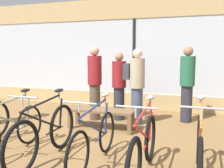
# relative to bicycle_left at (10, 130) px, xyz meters

# --- Properties ---
(ground_plane) EXTENTS (24.00, 24.00, 0.00)m
(ground_plane) POSITION_rel_bicycle_left_xyz_m (1.07, 0.49, -0.39)
(ground_plane) COLOR olive
(shop_back_wall) EXTENTS (12.00, 0.08, 3.20)m
(shop_back_wall) POSITION_rel_bicycle_left_xyz_m (1.07, 3.94, 1.25)
(shop_back_wall) COLOR tan
(shop_back_wall) RESTS_ON ground_plane
(bicycle_left) EXTENTS (0.46, 1.73, 1.02)m
(bicycle_left) POSITION_rel_bicycle_left_xyz_m (0.00, 0.00, 0.00)
(bicycle_left) COLOR black
(bicycle_left) RESTS_ON ground_plane
(bicycle_center_left) EXTENTS (0.46, 1.80, 1.05)m
(bicycle_center_left) POSITION_rel_bicycle_left_xyz_m (0.66, -0.01, 0.01)
(bicycle_center_left) COLOR black
(bicycle_center_left) RESTS_ON ground_plane
(bicycle_center_right) EXTENTS (0.46, 1.72, 1.01)m
(bicycle_center_right) POSITION_rel_bicycle_left_xyz_m (1.44, 0.07, -0.01)
(bicycle_center_right) COLOR black
(bicycle_center_right) RESTS_ON ground_plane
(bicycle_right) EXTENTS (0.46, 1.73, 1.03)m
(bicycle_right) POSITION_rel_bicycle_left_xyz_m (2.18, -0.03, -0.01)
(bicycle_right) COLOR black
(bicycle_right) RESTS_ON ground_plane
(bicycle_far_right) EXTENTS (0.46, 1.80, 1.05)m
(bicycle_far_right) POSITION_rel_bicycle_left_xyz_m (2.87, 0.08, 0.01)
(bicycle_far_right) COLOR black
(bicycle_far_right) RESTS_ON ground_plane
(display_bench) EXTENTS (1.40, 0.44, 0.43)m
(display_bench) POSITION_rel_bicycle_left_xyz_m (0.91, 1.72, -0.03)
(display_bench) COLOR brown
(display_bench) RESTS_ON ground_plane
(customer_near_rack) EXTENTS (0.48, 0.34, 1.72)m
(customer_near_rack) POSITION_rel_bicycle_left_xyz_m (1.52, 2.34, 0.54)
(customer_near_rack) COLOR #424C6B
(customer_near_rack) RESTS_ON ground_plane
(customer_by_window) EXTENTS (0.47, 0.47, 1.77)m
(customer_by_window) POSITION_rel_bicycle_left_xyz_m (2.60, 2.89, 0.55)
(customer_by_window) COLOR #2D2D38
(customer_by_window) RESTS_ON ground_plane
(customer_mid_floor) EXTENTS (0.48, 0.48, 1.63)m
(customer_mid_floor) POSITION_rel_bicycle_left_xyz_m (1.04, 2.58, 0.46)
(customer_mid_floor) COLOR #2D2D38
(customer_mid_floor) RESTS_ON ground_plane
(customer_near_bench) EXTENTS (0.45, 0.45, 1.78)m
(customer_near_bench) POSITION_rel_bicycle_left_xyz_m (0.47, 2.40, 0.55)
(customer_near_bench) COLOR brown
(customer_near_bench) RESTS_ON ground_plane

